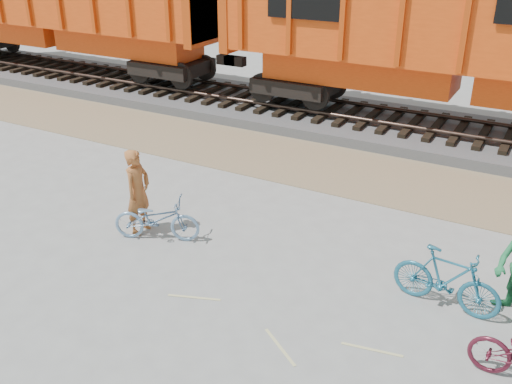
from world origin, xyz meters
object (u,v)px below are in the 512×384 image
hopper_car_left (61,1)px  hopper_car_center (475,34)px  bicycle_blue (157,219)px  bicycle_teal (447,279)px  person_solo (138,192)px

hopper_car_left → hopper_car_center: 15.00m
bicycle_blue → bicycle_teal: bearing=-107.6°
person_solo → hopper_car_center: bearing=-31.6°
hopper_car_left → bicycle_blue: size_ratio=8.31×
hopper_car_center → bicycle_teal: size_ratio=8.09×
hopper_car_left → bicycle_teal: bearing=-26.2°
bicycle_teal → person_solo: bearing=99.3°
hopper_car_left → hopper_car_center: (15.00, 0.00, 0.00)m
hopper_car_left → bicycle_teal: 18.40m
bicycle_blue → bicycle_teal: (5.40, 0.48, 0.08)m
bicycle_blue → person_solo: size_ratio=0.97×
hopper_car_left → person_solo: hopper_car_left is taller
bicycle_teal → person_solo: 5.92m
bicycle_teal → person_solo: size_ratio=0.99×
bicycle_teal → hopper_car_left: bearing=69.5°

